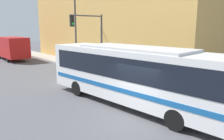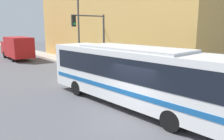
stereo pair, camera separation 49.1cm
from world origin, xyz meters
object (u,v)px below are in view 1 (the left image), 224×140
delivery_truck (12,48)px  traffic_light_pole (91,33)px  fire_hydrant (157,81)px  parking_meter (109,65)px  pedestrian_mid_block (95,59)px  pedestrian_near_corner (72,55)px  city_bus (134,72)px  street_lamp (72,25)px

delivery_truck → traffic_light_pole: (2.64, -14.33, 2.10)m
fire_hydrant → parking_meter: parking_meter is taller
pedestrian_mid_block → pedestrian_near_corner: bearing=88.5°
city_bus → parking_meter: bearing=55.8°
fire_hydrant → street_lamp: bearing=90.8°
city_bus → pedestrian_near_corner: 15.21m
traffic_light_pole → pedestrian_mid_block: traffic_light_pole is taller
parking_meter → pedestrian_mid_block: (0.79, 3.26, 0.11)m
fire_hydrant → pedestrian_near_corner: bearing=86.1°
traffic_light_pole → parking_meter: traffic_light_pole is taller
parking_meter → pedestrian_mid_block: bearing=76.4°
city_bus → pedestrian_mid_block: city_bus is taller
delivery_truck → pedestrian_near_corner: size_ratio=4.52×
city_bus → street_lamp: size_ratio=1.64×
pedestrian_mid_block → delivery_truck: bearing=109.8°
fire_hydrant → street_lamp: 11.88m
street_lamp → delivery_truck: bearing=109.7°
city_bus → traffic_light_pole: 8.44m
fire_hydrant → pedestrian_near_corner: size_ratio=0.44×
fire_hydrant → traffic_light_pole: bearing=98.6°
delivery_truck → street_lamp: bearing=-70.3°
city_bus → street_lamp: 13.19m
city_bus → traffic_light_pole: (2.68, 7.79, 1.87)m
delivery_truck → street_lamp: size_ratio=1.03×
street_lamp → pedestrian_near_corner: street_lamp is taller
traffic_light_pole → city_bus: bearing=-109.0°
pedestrian_near_corner → pedestrian_mid_block: size_ratio=0.91×
delivery_truck → pedestrian_mid_block: bearing=-70.2°
city_bus → fire_hydrant: (3.67, 1.24, -1.32)m
fire_hydrant → traffic_light_pole: 7.35m
parking_meter → fire_hydrant: bearing=-90.0°
fire_hydrant → pedestrian_near_corner: pedestrian_near_corner is taller
pedestrian_mid_block → street_lamp: bearing=110.0°
traffic_light_pole → pedestrian_mid_block: size_ratio=2.88×
fire_hydrant → pedestrian_mid_block: (0.79, 8.59, 0.56)m
delivery_truck → pedestrian_mid_block: delivery_truck is taller
parking_meter → pedestrian_near_corner: size_ratio=0.72×
delivery_truck → pedestrian_near_corner: (4.54, -7.63, -0.62)m
parking_meter → pedestrian_near_corner: (0.91, 7.91, 0.02)m
parking_meter → street_lamp: (-0.16, 5.87, 3.49)m
delivery_truck → city_bus: bearing=-90.1°
city_bus → delivery_truck: bearing=84.8°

